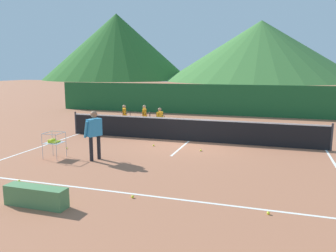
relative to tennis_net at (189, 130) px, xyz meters
name	(u,v)px	position (x,y,z in m)	size (l,w,h in m)	color
ground_plane	(189,141)	(0.00, 0.00, -0.50)	(120.00, 120.00, 0.00)	#A86647
line_baseline_near	(127,193)	(0.00, -6.35, -0.50)	(10.77, 0.08, 0.01)	white
line_baseline_far	(209,124)	(0.00, 4.64, -0.50)	(10.77, 0.08, 0.01)	white
line_sideline_west	(79,134)	(-5.38, 0.00, -0.50)	(0.08, 11.00, 0.01)	white
line_sideline_east	(326,150)	(5.38, 0.00, -0.50)	(0.08, 11.00, 0.01)	white
line_service_center	(189,141)	(0.00, 0.00, -0.50)	(0.08, 5.24, 0.01)	white
tennis_net	(189,130)	(0.00, 0.00, 0.00)	(11.16, 0.08, 1.05)	#333338
instructor	(94,131)	(-2.32, -3.86, 0.51)	(0.49, 0.84, 1.69)	black
student_0	(125,114)	(-3.91, 1.99, 0.24)	(0.57, 0.51, 1.23)	silver
student_1	(145,115)	(-2.81, 2.01, 0.25)	(0.53, 0.54, 1.25)	navy
student_2	(160,118)	(-1.72, 1.20, 0.25)	(0.41, 0.65, 1.24)	black
ball_cart	(54,141)	(-3.79, -4.07, 0.09)	(0.58, 0.58, 0.90)	#B7B7BC
tennis_ball_0	(133,197)	(0.26, -6.60, -0.47)	(0.07, 0.07, 0.07)	yellow
tennis_ball_1	(19,181)	(-3.17, -6.49, -0.47)	(0.07, 0.07, 0.07)	yellow
tennis_ball_2	(201,150)	(0.86, -1.59, -0.47)	(0.07, 0.07, 0.07)	yellow
tennis_ball_3	(154,145)	(-1.11, -1.35, -0.47)	(0.07, 0.07, 0.07)	yellow
tennis_ball_4	(268,213)	(3.39, -6.58, -0.47)	(0.07, 0.07, 0.07)	yellow
tennis_ball_5	(67,148)	(-4.17, -2.80, -0.47)	(0.07, 0.07, 0.07)	yellow
windscreen_fence	(220,100)	(0.00, 8.40, 0.52)	(23.69, 0.08, 2.03)	#1E5B2D
courtside_bench	(36,196)	(-1.64, -7.69, -0.27)	(1.50, 0.36, 0.46)	#4C7F4C
hill_0	(117,47)	(-38.20, 71.53, 8.28)	(39.81, 39.81, 17.55)	#2D6628
hill_1	(260,51)	(-0.26, 72.13, 6.66)	(46.36, 46.36, 14.33)	#427A38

